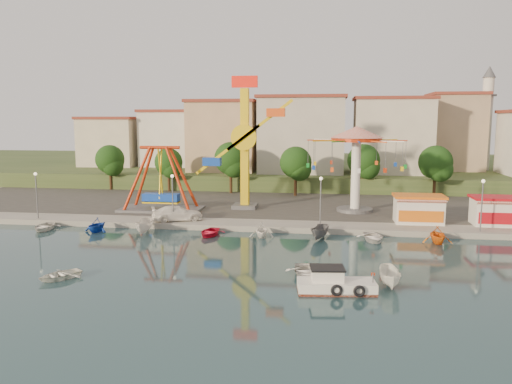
% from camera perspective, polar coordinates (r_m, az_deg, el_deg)
% --- Properties ---
extents(ground, '(200.00, 200.00, 0.00)m').
position_cam_1_polar(ground, '(41.45, -4.22, -8.19)').
color(ground, '#132D36').
rests_on(ground, ground).
extents(quay_deck, '(200.00, 100.00, 0.60)m').
position_cam_1_polar(quay_deck, '(101.83, 3.27, 1.75)').
color(quay_deck, '#9E998E').
rests_on(quay_deck, ground).
extents(asphalt_pad, '(90.00, 28.00, 0.01)m').
position_cam_1_polar(asphalt_pad, '(70.24, 1.02, -0.89)').
color(asphalt_pad, '#4C4944').
rests_on(asphalt_pad, quay_deck).
extents(hill_terrace, '(200.00, 60.00, 3.00)m').
position_cam_1_polar(hill_terrace, '(106.67, 3.51, 2.69)').
color(hill_terrace, '#384C26').
rests_on(hill_terrace, ground).
extents(pirate_ship_ride, '(10.00, 5.00, 8.00)m').
position_cam_1_polar(pirate_ship_ride, '(62.61, -10.84, 1.36)').
color(pirate_ship_ride, '#59595E').
rests_on(pirate_ship_ride, quay_deck).
extents(kamikaze_tower, '(8.19, 3.10, 16.50)m').
position_cam_1_polar(kamikaze_tower, '(62.36, -0.94, 5.17)').
color(kamikaze_tower, '#59595E').
rests_on(kamikaze_tower, quay_deck).
extents(wave_swinger, '(11.60, 11.60, 10.40)m').
position_cam_1_polar(wave_swinger, '(61.59, 11.40, 4.78)').
color(wave_swinger, '#59595E').
rests_on(wave_swinger, quay_deck).
extents(booth_left, '(5.40, 3.78, 3.08)m').
position_cam_1_polar(booth_left, '(56.99, 18.09, -1.83)').
color(booth_left, white).
rests_on(booth_left, quay_deck).
extents(booth_mid, '(5.40, 3.78, 3.08)m').
position_cam_1_polar(booth_mid, '(58.94, 25.87, -1.93)').
color(booth_mid, white).
rests_on(booth_mid, quay_deck).
extents(lamp_post_0, '(0.14, 0.14, 5.00)m').
position_cam_1_polar(lamp_post_0, '(61.85, -23.77, -0.49)').
color(lamp_post_0, '#59595E').
rests_on(lamp_post_0, quay_deck).
extents(lamp_post_1, '(0.14, 0.14, 5.00)m').
position_cam_1_polar(lamp_post_1, '(55.10, -9.49, -0.88)').
color(lamp_post_1, '#59595E').
rests_on(lamp_post_1, quay_deck).
extents(lamp_post_2, '(0.14, 0.14, 5.00)m').
position_cam_1_polar(lamp_post_2, '(52.53, 7.38, -1.28)').
color(lamp_post_2, '#59595E').
rests_on(lamp_post_2, quay_deck).
extents(lamp_post_3, '(0.14, 0.14, 5.00)m').
position_cam_1_polar(lamp_post_3, '(54.73, 24.38, -1.57)').
color(lamp_post_3, '#59595E').
rests_on(lamp_post_3, quay_deck).
extents(tree_0, '(4.60, 4.60, 7.19)m').
position_cam_1_polar(tree_0, '(83.57, -16.36, 3.59)').
color(tree_0, '#382314').
rests_on(tree_0, quay_deck).
extents(tree_1, '(4.35, 4.35, 6.80)m').
position_cam_1_polar(tree_1, '(79.27, -9.96, 3.37)').
color(tree_1, '#382314').
rests_on(tree_1, quay_deck).
extents(tree_2, '(5.02, 5.02, 7.85)m').
position_cam_1_polar(tree_2, '(76.28, -2.91, 3.84)').
color(tree_2, '#382314').
rests_on(tree_2, quay_deck).
extents(tree_3, '(4.68, 4.68, 7.32)m').
position_cam_1_polar(tree_3, '(73.59, 4.56, 3.38)').
color(tree_3, '#382314').
rests_on(tree_3, quay_deck).
extents(tree_4, '(4.86, 4.86, 7.60)m').
position_cam_1_polar(tree_4, '(76.60, 12.20, 3.56)').
color(tree_4, '#382314').
rests_on(tree_4, quay_deck).
extents(tree_5, '(4.83, 4.83, 7.54)m').
position_cam_1_polar(tree_5, '(76.17, 19.83, 3.20)').
color(tree_5, '#382314').
rests_on(tree_5, quay_deck).
extents(building_0, '(9.26, 9.53, 11.87)m').
position_cam_1_polar(building_0, '(94.76, -18.24, 6.11)').
color(building_0, beige).
rests_on(building_0, hill_terrace).
extents(building_1, '(12.33, 9.01, 8.63)m').
position_cam_1_polar(building_1, '(95.16, -10.22, 5.42)').
color(building_1, silver).
rests_on(building_1, hill_terrace).
extents(building_2, '(11.95, 9.28, 11.23)m').
position_cam_1_polar(building_2, '(92.39, -2.32, 6.27)').
color(building_2, tan).
rests_on(building_2, hill_terrace).
extents(building_3, '(12.59, 10.50, 9.20)m').
position_cam_1_polar(building_3, '(87.78, 6.23, 5.47)').
color(building_3, beige).
rests_on(building_3, hill_terrace).
extents(building_4, '(10.75, 9.23, 9.24)m').
position_cam_1_polar(building_4, '(91.72, 14.78, 5.37)').
color(building_4, beige).
rests_on(building_4, hill_terrace).
extents(building_5, '(12.77, 10.96, 11.21)m').
position_cam_1_polar(building_5, '(92.32, 23.20, 5.62)').
color(building_5, tan).
rests_on(building_5, hill_terrace).
extents(minaret, '(2.80, 2.80, 18.00)m').
position_cam_1_polar(minaret, '(96.78, 24.87, 7.95)').
color(minaret, silver).
rests_on(minaret, hill_terrace).
extents(cabin_motorboat, '(5.49, 2.64, 1.86)m').
position_cam_1_polar(cabin_motorboat, '(35.19, 8.95, -10.43)').
color(cabin_motorboat, white).
rests_on(cabin_motorboat, ground).
extents(rowboat_a, '(3.64, 4.48, 0.82)m').
position_cam_1_polar(rowboat_a, '(38.06, 5.80, -9.07)').
color(rowboat_a, white).
rests_on(rowboat_a, ground).
extents(rowboat_b, '(3.71, 3.90, 0.66)m').
position_cam_1_polar(rowboat_b, '(40.20, -21.53, -8.79)').
color(rowboat_b, white).
rests_on(rowboat_b, ground).
extents(skiff, '(1.40, 3.64, 1.40)m').
position_cam_1_polar(skiff, '(36.86, 15.09, -9.42)').
color(skiff, white).
rests_on(skiff, ground).
extents(van, '(6.04, 4.36, 1.63)m').
position_cam_1_polar(van, '(56.28, -8.99, -2.42)').
color(van, white).
rests_on(van, quay_deck).
extents(moored_boat_0, '(3.23, 4.12, 0.78)m').
position_cam_1_polar(moored_boat_0, '(58.24, -23.06, -3.66)').
color(moored_boat_0, silver).
rests_on(moored_boat_0, ground).
extents(moored_boat_1, '(3.02, 3.33, 1.53)m').
position_cam_1_polar(moored_boat_1, '(55.32, -17.77, -3.59)').
color(moored_boat_1, '#1338A9').
rests_on(moored_boat_1, ground).
extents(moored_boat_2, '(1.81, 3.99, 1.50)m').
position_cam_1_polar(moored_boat_2, '(53.25, -12.66, -3.86)').
color(moored_boat_2, silver).
rests_on(moored_boat_2, ground).
extents(moored_boat_3, '(2.91, 3.84, 0.75)m').
position_cam_1_polar(moored_boat_3, '(51.30, -5.33, -4.58)').
color(moored_boat_3, red).
rests_on(moored_boat_3, ground).
extents(moored_boat_4, '(2.73, 3.09, 1.51)m').
position_cam_1_polar(moored_boat_4, '(50.25, 0.65, -4.37)').
color(moored_boat_4, white).
rests_on(moored_boat_4, ground).
extents(moored_boat_5, '(2.33, 3.88, 1.41)m').
position_cam_1_polar(moored_boat_5, '(49.85, 7.32, -4.60)').
color(moored_boat_5, '#5E5E63').
rests_on(moored_boat_5, ground).
extents(moored_boat_6, '(3.21, 4.13, 0.78)m').
position_cam_1_polar(moored_boat_6, '(50.12, 13.20, -5.04)').
color(moored_boat_6, white).
rests_on(moored_boat_6, ground).
extents(moored_boat_7, '(2.85, 3.28, 1.69)m').
position_cam_1_polar(moored_boat_7, '(50.92, 20.02, -4.59)').
color(moored_boat_7, orange).
rests_on(moored_boat_7, ground).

